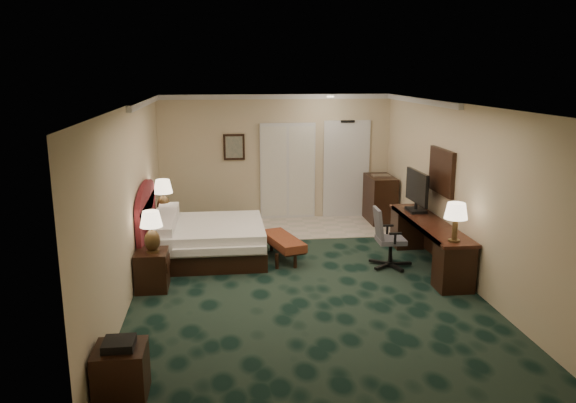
{
  "coord_description": "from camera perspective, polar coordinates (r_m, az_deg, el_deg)",
  "views": [
    {
      "loc": [
        -1.18,
        -8.22,
        3.18
      ],
      "look_at": [
        -0.12,
        0.6,
        1.11
      ],
      "focal_mm": 35.0,
      "sensor_mm": 36.0,
      "label": 1
    }
  ],
  "objects": [
    {
      "name": "entry_door",
      "position": [
        12.43,
        5.93,
        3.2
      ],
      "size": [
        1.02,
        0.06,
        2.18
      ],
      "primitive_type": "cube",
      "color": "silver",
      "rests_on": "ground"
    },
    {
      "name": "desk",
      "position": [
        9.62,
        14.05,
        -4.21
      ],
      "size": [
        0.56,
        2.62,
        0.76
      ],
      "primitive_type": "cube",
      "color": "black",
      "rests_on": "ground"
    },
    {
      "name": "wall_back",
      "position": [
        12.17,
        -1.23,
        4.48
      ],
      "size": [
        5.0,
        0.0,
        2.7
      ],
      "primitive_type": "cube",
      "color": "beige",
      "rests_on": "ground"
    },
    {
      "name": "headboard",
      "position": [
        9.63,
        -14.15,
        -2.2
      ],
      "size": [
        0.12,
        2.0,
        1.4
      ],
      "primitive_type": null,
      "color": "#50171B",
      "rests_on": "ground"
    },
    {
      "name": "bed_bench",
      "position": [
        9.73,
        -0.53,
        -4.73
      ],
      "size": [
        0.72,
        1.23,
        0.39
      ],
      "primitive_type": "cube",
      "rotation": [
        0.0,
        0.0,
        0.29
      ],
      "color": "maroon",
      "rests_on": "ground"
    },
    {
      "name": "wall_art",
      "position": [
        12.04,
        -5.5,
        5.53
      ],
      "size": [
        0.45,
        0.06,
        0.55
      ],
      "primitive_type": "cube",
      "color": "#566560",
      "rests_on": "wall_back"
    },
    {
      "name": "wall_right",
      "position": [
        9.19,
        16.89,
        1.07
      ],
      "size": [
        0.0,
        7.5,
        2.7
      ],
      "primitive_type": "cube",
      "color": "beige",
      "rests_on": "ground"
    },
    {
      "name": "crown_molding",
      "position": [
        8.32,
        1.31,
        9.47
      ],
      "size": [
        5.0,
        7.5,
        0.1
      ],
      "primitive_type": null,
      "color": "silver",
      "rests_on": "wall_back"
    },
    {
      "name": "wall_front",
      "position": [
        4.97,
        7.42,
        -8.58
      ],
      "size": [
        5.0,
        0.0,
        2.7
      ],
      "primitive_type": "cube",
      "color": "beige",
      "rests_on": "ground"
    },
    {
      "name": "ceiling",
      "position": [
        8.32,
        1.31,
        9.82
      ],
      "size": [
        5.0,
        7.5,
        0.0
      ],
      "primitive_type": "cube",
      "color": "silver",
      "rests_on": "wall_back"
    },
    {
      "name": "closet_doors",
      "position": [
        12.21,
        -0.03,
        3.08
      ],
      "size": [
        1.2,
        0.06,
        2.1
      ],
      "primitive_type": "cube",
      "color": "beige",
      "rests_on": "ground"
    },
    {
      "name": "desk_lamp",
      "position": [
        8.46,
        16.64,
        -2.01
      ],
      "size": [
        0.36,
        0.36,
        0.59
      ],
      "primitive_type": null,
      "rotation": [
        0.0,
        0.0,
        -0.06
      ],
      "color": "black",
      "rests_on": "desk"
    },
    {
      "name": "tv",
      "position": [
        10.09,
        12.95,
        1.0
      ],
      "size": [
        0.1,
        0.93,
        0.73
      ],
      "primitive_type": "cube",
      "rotation": [
        0.0,
        0.0,
        0.02
      ],
      "color": "black",
      "rests_on": "desk"
    },
    {
      "name": "bed",
      "position": [
        9.85,
        -8.1,
        -3.98
      ],
      "size": [
        1.92,
        1.78,
        0.61
      ],
      "primitive_type": "cube",
      "color": "white",
      "rests_on": "ground"
    },
    {
      "name": "floor",
      "position": [
        8.9,
        1.22,
        -7.82
      ],
      "size": [
        5.0,
        7.5,
        0.0
      ],
      "primitive_type": "cube",
      "color": "black",
      "rests_on": "ground"
    },
    {
      "name": "lamp_near",
      "position": [
        8.42,
        -13.67,
        -2.99
      ],
      "size": [
        0.41,
        0.41,
        0.62
      ],
      "primitive_type": null,
      "rotation": [
        0.0,
        0.0,
        0.28
      ],
      "color": "black",
      "rests_on": "nightstand_near"
    },
    {
      "name": "wall_mirror",
      "position": [
        9.68,
        15.34,
        2.97
      ],
      "size": [
        0.05,
        0.95,
        0.75
      ],
      "primitive_type": "cube",
      "color": "white",
      "rests_on": "wall_right"
    },
    {
      "name": "tile_patch",
      "position": [
        11.75,
        3.59,
        -2.57
      ],
      "size": [
        3.2,
        1.7,
        0.01
      ],
      "primitive_type": "cube",
      "color": "beige",
      "rests_on": "ground"
    },
    {
      "name": "desk_chair",
      "position": [
        9.42,
        10.42,
        -3.61
      ],
      "size": [
        0.6,
        0.56,
        1.01
      ],
      "primitive_type": null,
      "rotation": [
        0.0,
        0.0,
        -0.02
      ],
      "color": "#575757",
      "rests_on": "ground"
    },
    {
      "name": "lamp_far",
      "position": [
        10.55,
        -12.55,
        0.42
      ],
      "size": [
        0.36,
        0.36,
        0.66
      ],
      "primitive_type": null,
      "rotation": [
        0.0,
        0.0,
        -0.02
      ],
      "color": "black",
      "rests_on": "nightstand_far"
    },
    {
      "name": "nightstand_near",
      "position": [
        8.63,
        -13.65,
        -6.8
      ],
      "size": [
        0.47,
        0.54,
        0.59
      ],
      "primitive_type": "cube",
      "color": "black",
      "rests_on": "ground"
    },
    {
      "name": "side_table",
      "position": [
        6.03,
        -16.59,
        -16.32
      ],
      "size": [
        0.5,
        0.5,
        0.54
      ],
      "primitive_type": "cube",
      "color": "black",
      "rests_on": "ground"
    },
    {
      "name": "wall_left",
      "position": [
        8.53,
        -15.61,
        0.24
      ],
      "size": [
        0.0,
        7.5,
        2.7
      ],
      "primitive_type": "cube",
      "color": "beige",
      "rests_on": "ground"
    },
    {
      "name": "minibar",
      "position": [
        12.21,
        9.33,
        0.26
      ],
      "size": [
        0.52,
        0.94,
        0.99
      ],
      "primitive_type": "cube",
      "color": "black",
      "rests_on": "ground"
    },
    {
      "name": "nightstand_far",
      "position": [
        10.75,
        -12.32,
        -2.77
      ],
      "size": [
        0.47,
        0.54,
        0.58
      ],
      "primitive_type": "cube",
      "color": "black",
      "rests_on": "ground"
    }
  ]
}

